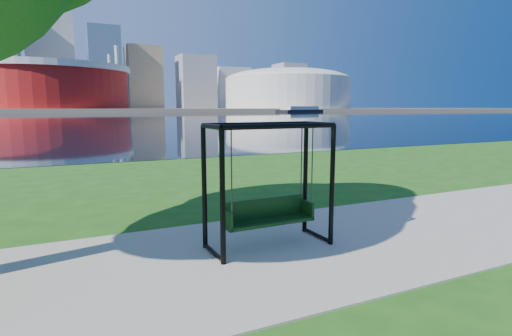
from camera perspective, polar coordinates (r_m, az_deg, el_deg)
ground at (r=6.97m, az=-2.16°, el=-11.10°), size 900.00×900.00×0.00m
path at (r=6.54m, az=-0.40°, el=-12.32°), size 120.00×4.00×0.03m
river at (r=108.10m, az=-24.08°, el=6.61°), size 900.00×180.00×0.02m
far_bank at (r=312.05m, az=-25.04°, el=7.55°), size 900.00×228.00×2.00m
stadium at (r=241.45m, az=-27.51°, el=10.46°), size 83.00×83.00×32.00m
arena at (r=277.87m, az=4.52°, el=11.36°), size 84.00×84.00×26.56m
skyline at (r=327.16m, az=-26.23°, el=13.62°), size 392.00×66.00×96.50m
swing at (r=6.67m, az=1.75°, el=-2.91°), size 2.08×0.93×2.11m
barge at (r=221.99m, az=6.33°, el=8.31°), size 33.00×19.68×3.21m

